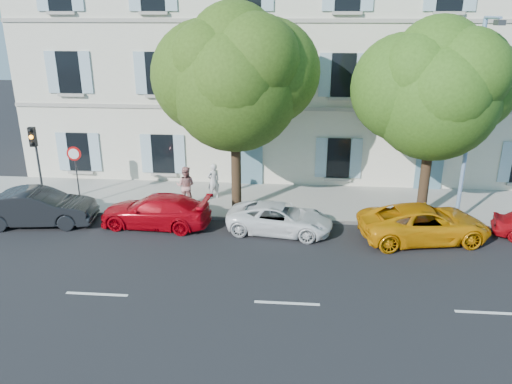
# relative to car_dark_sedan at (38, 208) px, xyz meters

# --- Properties ---
(ground) EXTENTS (90.00, 90.00, 0.00)m
(ground) POSITION_rel_car_dark_sedan_xyz_m (10.45, -1.12, -0.75)
(ground) COLOR black
(sidewalk) EXTENTS (36.00, 4.50, 0.15)m
(sidewalk) POSITION_rel_car_dark_sedan_xyz_m (10.45, 3.33, -0.68)
(sidewalk) COLOR #A09E96
(sidewalk) RESTS_ON ground
(kerb) EXTENTS (36.00, 0.16, 0.16)m
(kerb) POSITION_rel_car_dark_sedan_xyz_m (10.45, 1.16, -0.67)
(kerb) COLOR #9E998E
(kerb) RESTS_ON ground
(building) EXTENTS (28.00, 7.00, 12.00)m
(building) POSITION_rel_car_dark_sedan_xyz_m (10.45, 9.08, 5.25)
(building) COLOR beige
(building) RESTS_ON ground
(car_dark_sedan) EXTENTS (4.74, 2.15, 1.51)m
(car_dark_sedan) POSITION_rel_car_dark_sedan_xyz_m (0.00, 0.00, 0.00)
(car_dark_sedan) COLOR black
(car_dark_sedan) RESTS_ON ground
(car_red_coupe) EXTENTS (4.69, 2.19, 1.32)m
(car_red_coupe) POSITION_rel_car_dark_sedan_xyz_m (4.87, 0.28, -0.09)
(car_red_coupe) COLOR #A9040F
(car_red_coupe) RESTS_ON ground
(car_white_coupe) EXTENTS (4.42, 2.46, 1.17)m
(car_white_coupe) POSITION_rel_car_dark_sedan_xyz_m (10.01, 0.12, -0.17)
(car_white_coupe) COLOR white
(car_white_coupe) RESTS_ON ground
(car_yellow_supercar) EXTENTS (5.32, 3.16, 1.39)m
(car_yellow_supercar) POSITION_rel_car_dark_sedan_xyz_m (15.60, -0.13, -0.06)
(car_yellow_supercar) COLOR orange
(car_yellow_supercar) RESTS_ON ground
(tree_left) EXTENTS (5.44, 5.44, 8.43)m
(tree_left) POSITION_rel_car_dark_sedan_xyz_m (8.03, 1.98, 4.82)
(tree_left) COLOR #3A2819
(tree_left) RESTS_ON sidewalk
(tree_right) EXTENTS (5.12, 5.12, 7.88)m
(tree_right) POSITION_rel_car_dark_sedan_xyz_m (16.00, 2.09, 4.45)
(tree_right) COLOR #3A2819
(tree_right) RESTS_ON sidewalk
(traffic_light) EXTENTS (0.29, 0.41, 3.60)m
(traffic_light) POSITION_rel_car_dark_sedan_xyz_m (-0.71, 1.71, 2.00)
(traffic_light) COLOR #383A3D
(traffic_light) RESTS_ON sidewalk
(road_sign) EXTENTS (0.63, 0.11, 2.73)m
(road_sign) POSITION_rel_car_dark_sedan_xyz_m (0.93, 1.89, 1.36)
(road_sign) COLOR #383A3D
(road_sign) RESTS_ON sidewalk
(street_lamp) EXTENTS (0.27, 1.72, 8.10)m
(street_lamp) POSITION_rel_car_dark_sedan_xyz_m (17.30, 1.32, 3.98)
(street_lamp) COLOR #7293BF
(street_lamp) RESTS_ON sidewalk
(pedestrian_a) EXTENTS (0.73, 0.70, 1.68)m
(pedestrian_a) POSITION_rel_car_dark_sedan_xyz_m (6.79, 3.32, 0.24)
(pedestrian_a) COLOR silver
(pedestrian_a) RESTS_ON sidewalk
(pedestrian_b) EXTENTS (0.91, 0.73, 1.80)m
(pedestrian_b) POSITION_rel_car_dark_sedan_xyz_m (5.69, 2.36, 0.30)
(pedestrian_b) COLOR tan
(pedestrian_b) RESTS_ON sidewalk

